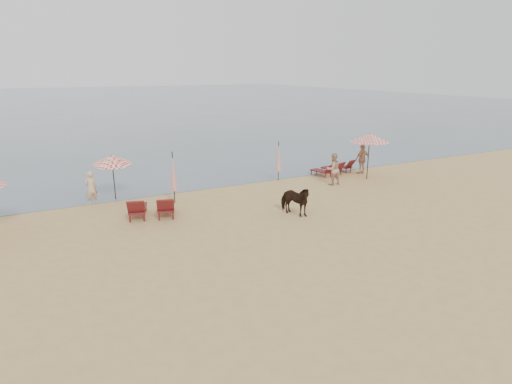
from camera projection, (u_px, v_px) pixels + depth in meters
ground at (328, 264)px, 13.61m from camera, size 120.00×120.00×0.00m
sea at (75, 101)px, 81.80m from camera, size 160.00×140.00×0.06m
lounger_cluster_left at (152, 207)px, 17.71m from camera, size 2.26×2.21×0.66m
lounger_cluster_right at (334, 168)px, 25.11m from camera, size 2.71×1.97×0.54m
umbrella_open_left_b at (112, 160)px, 19.77m from camera, size 1.75×1.79×2.24m
umbrella_open_right at (370, 138)px, 23.51m from camera, size 2.12×2.12×2.58m
umbrella_closed_left at (173, 172)px, 19.42m from camera, size 0.29×0.29×2.40m
umbrella_closed_right at (279, 157)px, 23.37m from camera, size 0.27×0.27×2.20m
cow at (294, 200)px, 17.95m from camera, size 1.29×1.71×1.31m
beachgoer_left at (91, 188)px, 19.44m from camera, size 0.64×0.49×1.55m
beachgoer_right_a at (333, 169)px, 22.69m from camera, size 0.87×0.70×1.71m
beachgoer_right_b at (362, 159)px, 25.09m from camera, size 1.07×0.51×1.76m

